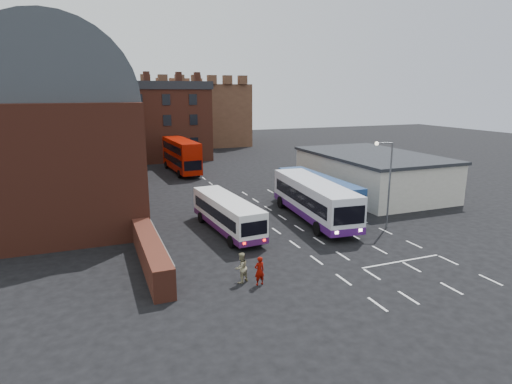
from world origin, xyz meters
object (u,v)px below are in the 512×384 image
object	(u,v)px
bus_blue	(317,191)
bus_white_outbound	(227,212)
bus_red_double	(181,155)
street_lamp	(387,177)
bus_white_inbound	(314,197)
pedestrian_beige	(241,268)
pedestrian_red	(259,271)

from	to	relation	value
bus_blue	bus_white_outbound	bearing A→B (deg)	16.39
bus_blue	bus_red_double	size ratio (longest dim) A/B	1.02
street_lamp	bus_blue	bearing A→B (deg)	109.68
bus_white_inbound	bus_red_double	world-z (taller)	bus_red_double
street_lamp	bus_red_double	bearing A→B (deg)	108.76
bus_white_outbound	bus_blue	size ratio (longest dim) A/B	0.87
pedestrian_beige	bus_red_double	bearing A→B (deg)	-120.97
bus_white_outbound	pedestrian_red	distance (m)	9.84
bus_blue	pedestrian_red	bearing A→B (deg)	49.08
street_lamp	pedestrian_red	distance (m)	14.89
bus_blue	pedestrian_beige	world-z (taller)	bus_blue
bus_white_inbound	street_lamp	size ratio (longest dim) A/B	1.79
bus_red_double	street_lamp	xyz separation A→B (m)	(10.11, -29.78, 1.85)
bus_white_inbound	bus_blue	world-z (taller)	bus_white_inbound
bus_white_outbound	bus_blue	xyz separation A→B (m)	(9.64, 2.88, 0.26)
bus_red_double	street_lamp	world-z (taller)	street_lamp
bus_blue	street_lamp	bearing A→B (deg)	109.43
bus_white_inbound	bus_blue	size ratio (longest dim) A/B	1.09
bus_red_double	pedestrian_beige	size ratio (longest dim) A/B	6.23
bus_blue	street_lamp	xyz separation A→B (m)	(2.38, -6.65, 2.37)
bus_white_inbound	bus_blue	bearing A→B (deg)	-119.96
bus_white_outbound	street_lamp	xyz separation A→B (m)	(12.02, -3.77, 2.63)
street_lamp	bus_white_inbound	bearing A→B (deg)	135.98
bus_blue	pedestrian_red	world-z (taller)	bus_blue
pedestrian_red	pedestrian_beige	distance (m)	1.10
bus_white_inbound	pedestrian_beige	distance (m)	13.62
bus_red_double	pedestrian_beige	bearing A→B (deg)	80.94
bus_red_double	pedestrian_beige	distance (m)	35.29
bus_blue	pedestrian_beige	distance (m)	16.72
bus_blue	bus_red_double	bearing A→B (deg)	-71.75
pedestrian_red	bus_red_double	bearing A→B (deg)	-102.06
street_lamp	pedestrian_red	world-z (taller)	street_lamp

